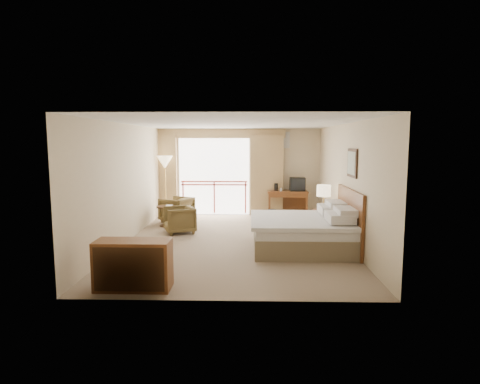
{
  "coord_description": "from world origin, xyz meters",
  "views": [
    {
      "loc": [
        0.33,
        -9.06,
        2.29
      ],
      "look_at": [
        0.09,
        0.4,
        1.11
      ],
      "focal_mm": 30.0,
      "sensor_mm": 36.0,
      "label": 1
    }
  ],
  "objects_px": {
    "bed": "(304,232)",
    "table_lamp": "(324,191)",
    "armchair_near": "(180,233)",
    "wastebasket": "(272,215)",
    "side_table": "(166,213)",
    "dresser": "(133,265)",
    "nightstand": "(323,222)",
    "armchair_far": "(177,222)",
    "floor_lamp": "(165,165)",
    "desk": "(287,196)",
    "tv": "(297,184)"
  },
  "relations": [
    {
      "from": "armchair_far",
      "to": "side_table",
      "type": "relative_size",
      "value": 1.42
    },
    {
      "from": "bed",
      "to": "floor_lamp",
      "type": "height_order",
      "value": "floor_lamp"
    },
    {
      "from": "wastebasket",
      "to": "armchair_near",
      "type": "relative_size",
      "value": 0.42
    },
    {
      "from": "armchair_near",
      "to": "dresser",
      "type": "bearing_deg",
      "value": -21.67
    },
    {
      "from": "bed",
      "to": "table_lamp",
      "type": "xyz_separation_m",
      "value": [
        0.66,
        1.42,
        0.7
      ]
    },
    {
      "from": "side_table",
      "to": "dresser",
      "type": "xyz_separation_m",
      "value": [
        0.47,
        -4.69,
        0.01
      ]
    },
    {
      "from": "armchair_far",
      "to": "side_table",
      "type": "bearing_deg",
      "value": 11.37
    },
    {
      "from": "desk",
      "to": "dresser",
      "type": "xyz_separation_m",
      "value": [
        -2.97,
        -6.26,
        -0.24
      ]
    },
    {
      "from": "nightstand",
      "to": "tv",
      "type": "bearing_deg",
      "value": 96.16
    },
    {
      "from": "dresser",
      "to": "wastebasket",
      "type": "bearing_deg",
      "value": 69.83
    },
    {
      "from": "tv",
      "to": "nightstand",
      "type": "bearing_deg",
      "value": -96.45
    },
    {
      "from": "table_lamp",
      "to": "side_table",
      "type": "distance_m",
      "value": 4.25
    },
    {
      "from": "floor_lamp",
      "to": "dresser",
      "type": "xyz_separation_m",
      "value": [
        0.76,
        -6.02,
        -1.22
      ]
    },
    {
      "from": "wastebasket",
      "to": "side_table",
      "type": "height_order",
      "value": "side_table"
    },
    {
      "from": "table_lamp",
      "to": "dresser",
      "type": "xyz_separation_m",
      "value": [
        -3.64,
        -3.88,
        -0.69
      ]
    },
    {
      "from": "nightstand",
      "to": "armchair_far",
      "type": "height_order",
      "value": "nightstand"
    },
    {
      "from": "armchair_far",
      "to": "armchair_near",
      "type": "height_order",
      "value": "armchair_far"
    },
    {
      "from": "wastebasket",
      "to": "armchair_near",
      "type": "distance_m",
      "value": 3.02
    },
    {
      "from": "tv",
      "to": "armchair_far",
      "type": "distance_m",
      "value": 3.8
    },
    {
      "from": "bed",
      "to": "table_lamp",
      "type": "relative_size",
      "value": 3.52
    },
    {
      "from": "bed",
      "to": "table_lamp",
      "type": "distance_m",
      "value": 1.72
    },
    {
      "from": "armchair_near",
      "to": "dresser",
      "type": "height_order",
      "value": "dresser"
    },
    {
      "from": "desk",
      "to": "armchair_far",
      "type": "height_order",
      "value": "desk"
    },
    {
      "from": "wastebasket",
      "to": "armchair_far",
      "type": "bearing_deg",
      "value": -172.42
    },
    {
      "from": "tv",
      "to": "wastebasket",
      "type": "distance_m",
      "value": 1.27
    },
    {
      "from": "tv",
      "to": "armchair_near",
      "type": "xyz_separation_m",
      "value": [
        -3.23,
        -2.29,
        -1.0
      ]
    },
    {
      "from": "wastebasket",
      "to": "side_table",
      "type": "xyz_separation_m",
      "value": [
        -2.93,
        -1.01,
        0.23
      ]
    },
    {
      "from": "armchair_near",
      "to": "table_lamp",
      "type": "bearing_deg",
      "value": 68.21
    },
    {
      "from": "nightstand",
      "to": "armchair_far",
      "type": "distance_m",
      "value": 4.23
    },
    {
      "from": "bed",
      "to": "wastebasket",
      "type": "xyz_separation_m",
      "value": [
        -0.51,
        3.23,
        -0.22
      ]
    },
    {
      "from": "armchair_near",
      "to": "floor_lamp",
      "type": "bearing_deg",
      "value": 179.27
    },
    {
      "from": "tv",
      "to": "armchair_far",
      "type": "xyz_separation_m",
      "value": [
        -3.56,
        -0.88,
        -1.0
      ]
    },
    {
      "from": "wastebasket",
      "to": "floor_lamp",
      "type": "xyz_separation_m",
      "value": [
        -3.22,
        0.33,
        1.46
      ]
    },
    {
      "from": "desk",
      "to": "armchair_near",
      "type": "relative_size",
      "value": 1.66
    },
    {
      "from": "nightstand",
      "to": "armchair_far",
      "type": "xyz_separation_m",
      "value": [
        -3.94,
        1.49,
        -0.3
      ]
    },
    {
      "from": "nightstand",
      "to": "side_table",
      "type": "xyz_separation_m",
      "value": [
        -4.11,
        0.86,
        0.08
      ]
    },
    {
      "from": "desk",
      "to": "armchair_near",
      "type": "distance_m",
      "value": 3.81
    },
    {
      "from": "side_table",
      "to": "dresser",
      "type": "bearing_deg",
      "value": -84.31
    },
    {
      "from": "bed",
      "to": "dresser",
      "type": "distance_m",
      "value": 3.86
    },
    {
      "from": "table_lamp",
      "to": "dresser",
      "type": "relative_size",
      "value": 0.52
    },
    {
      "from": "desk",
      "to": "bed",
      "type": "bearing_deg",
      "value": -85.7
    },
    {
      "from": "bed",
      "to": "wastebasket",
      "type": "height_order",
      "value": "bed"
    },
    {
      "from": "bed",
      "to": "floor_lamp",
      "type": "relative_size",
      "value": 1.13
    },
    {
      "from": "desk",
      "to": "floor_lamp",
      "type": "xyz_separation_m",
      "value": [
        -3.72,
        -0.24,
        0.99
      ]
    },
    {
      "from": "side_table",
      "to": "armchair_far",
      "type": "bearing_deg",
      "value": 75.11
    },
    {
      "from": "table_lamp",
      "to": "dresser",
      "type": "bearing_deg",
      "value": -133.21
    },
    {
      "from": "bed",
      "to": "dresser",
      "type": "relative_size",
      "value": 1.82
    },
    {
      "from": "tv",
      "to": "dresser",
      "type": "relative_size",
      "value": 0.39
    },
    {
      "from": "tv",
      "to": "dresser",
      "type": "distance_m",
      "value": 7.04
    },
    {
      "from": "nightstand",
      "to": "armchair_near",
      "type": "distance_m",
      "value": 3.63
    }
  ]
}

